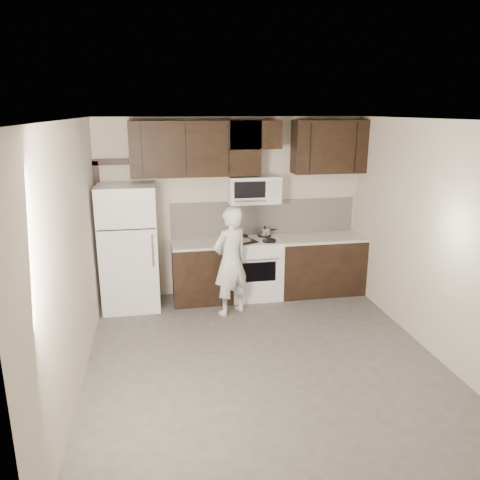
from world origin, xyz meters
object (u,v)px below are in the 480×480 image
object	(u,v)px
stove	(255,268)
microwave	(254,190)
refrigerator	(129,247)
person	(231,261)

from	to	relation	value
stove	microwave	size ratio (longest dim) A/B	1.24
microwave	refrigerator	distance (m)	2.00
stove	refrigerator	bearing A→B (deg)	-178.49
microwave	person	world-z (taller)	microwave
stove	refrigerator	distance (m)	1.90
microwave	refrigerator	xyz separation A→B (m)	(-1.85, -0.17, -0.75)
stove	microwave	xyz separation A→B (m)	(-0.00, 0.12, 1.19)
stove	person	bearing A→B (deg)	-129.92
stove	person	distance (m)	0.79
stove	person	world-z (taller)	person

